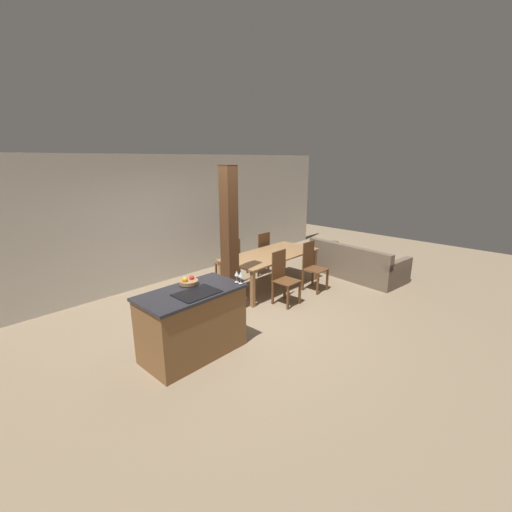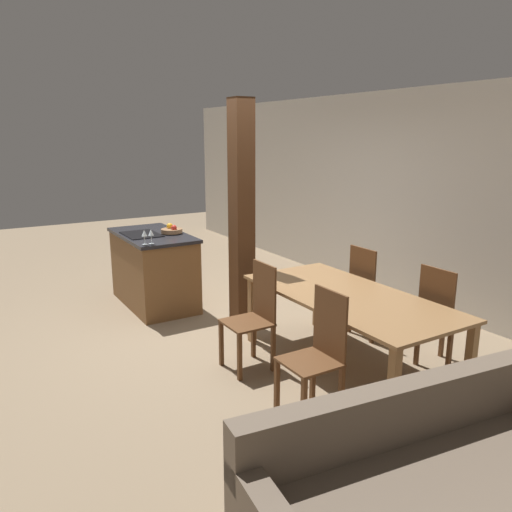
{
  "view_description": "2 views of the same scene",
  "coord_description": "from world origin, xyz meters",
  "px_view_note": "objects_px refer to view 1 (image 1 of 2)",
  "views": [
    {
      "loc": [
        -3.65,
        -3.77,
        2.62
      ],
      "look_at": [
        0.6,
        0.2,
        0.95
      ],
      "focal_mm": 24.0,
      "sensor_mm": 36.0,
      "label": 1
    },
    {
      "loc": [
        4.77,
        -2.32,
        2.14
      ],
      "look_at": [
        0.6,
        0.2,
        0.95
      ],
      "focal_mm": 35.0,
      "sensor_mm": 36.0,
      "label": 2
    }
  ],
  "objects_px": {
    "wine_glass_middle": "(237,274)",
    "dining_chair_near_right": "(312,265)",
    "dining_table": "(271,257)",
    "couch": "(356,265)",
    "timber_post": "(229,243)",
    "dining_chair_far_left": "(230,261)",
    "wine_glass_near": "(241,275)",
    "dining_chair_far_right": "(260,253)",
    "dining_chair_near_left": "(283,277)",
    "fruit_bowl": "(188,281)",
    "kitchen_island": "(192,323)"
  },
  "relations": [
    {
      "from": "wine_glass_middle",
      "to": "fruit_bowl",
      "type": "bearing_deg",
      "value": 138.45
    },
    {
      "from": "dining_chair_far_left",
      "to": "couch",
      "type": "relative_size",
      "value": 0.46
    },
    {
      "from": "fruit_bowl",
      "to": "timber_post",
      "type": "bearing_deg",
      "value": 18.36
    },
    {
      "from": "fruit_bowl",
      "to": "wine_glass_near",
      "type": "height_order",
      "value": "wine_glass_near"
    },
    {
      "from": "dining_chair_near_right",
      "to": "fruit_bowl",
      "type": "bearing_deg",
      "value": 179.36
    },
    {
      "from": "fruit_bowl",
      "to": "dining_table",
      "type": "distance_m",
      "value": 2.66
    },
    {
      "from": "wine_glass_near",
      "to": "couch",
      "type": "height_order",
      "value": "wine_glass_near"
    },
    {
      "from": "wine_glass_middle",
      "to": "dining_chair_near_left",
      "type": "distance_m",
      "value": 1.71
    },
    {
      "from": "wine_glass_middle",
      "to": "wine_glass_near",
      "type": "bearing_deg",
      "value": -90.0
    },
    {
      "from": "timber_post",
      "to": "dining_chair_near_left",
      "type": "bearing_deg",
      "value": -23.32
    },
    {
      "from": "wine_glass_middle",
      "to": "dining_chair_far_right",
      "type": "distance_m",
      "value": 3.17
    },
    {
      "from": "dining_chair_near_left",
      "to": "dining_chair_far_right",
      "type": "height_order",
      "value": "same"
    },
    {
      "from": "timber_post",
      "to": "wine_glass_middle",
      "type": "bearing_deg",
      "value": -127.36
    },
    {
      "from": "wine_glass_middle",
      "to": "kitchen_island",
      "type": "bearing_deg",
      "value": 159.89
    },
    {
      "from": "dining_chair_near_right",
      "to": "dining_chair_far_left",
      "type": "xyz_separation_m",
      "value": [
        -0.95,
        1.43,
        0.0
      ]
    },
    {
      "from": "kitchen_island",
      "to": "timber_post",
      "type": "height_order",
      "value": "timber_post"
    },
    {
      "from": "dining_chair_far_left",
      "to": "timber_post",
      "type": "height_order",
      "value": "timber_post"
    },
    {
      "from": "kitchen_island",
      "to": "wine_glass_middle",
      "type": "distance_m",
      "value": 0.89
    },
    {
      "from": "dining_chair_far_right",
      "to": "couch",
      "type": "height_order",
      "value": "dining_chair_far_right"
    },
    {
      "from": "wine_glass_middle",
      "to": "dining_chair_far_right",
      "type": "xyz_separation_m",
      "value": [
        2.52,
        1.84,
        -0.55
      ]
    },
    {
      "from": "wine_glass_middle",
      "to": "dining_chair_near_right",
      "type": "xyz_separation_m",
      "value": [
        2.52,
        0.41,
        -0.55
      ]
    },
    {
      "from": "dining_chair_far_left",
      "to": "timber_post",
      "type": "xyz_separation_m",
      "value": [
        -0.95,
        -1.03,
        0.75
      ]
    },
    {
      "from": "wine_glass_middle",
      "to": "dining_chair_near_right",
      "type": "height_order",
      "value": "wine_glass_middle"
    },
    {
      "from": "dining_chair_near_left",
      "to": "couch",
      "type": "bearing_deg",
      "value": -6.53
    },
    {
      "from": "dining_chair_far_left",
      "to": "dining_chair_far_right",
      "type": "xyz_separation_m",
      "value": [
        0.95,
        0.0,
        0.0
      ]
    },
    {
      "from": "fruit_bowl",
      "to": "timber_post",
      "type": "distance_m",
      "value": 1.22
    },
    {
      "from": "dining_chair_far_right",
      "to": "couch",
      "type": "bearing_deg",
      "value": 129.22
    },
    {
      "from": "fruit_bowl",
      "to": "dining_chair_far_right",
      "type": "height_order",
      "value": "fruit_bowl"
    },
    {
      "from": "wine_glass_middle",
      "to": "couch",
      "type": "height_order",
      "value": "wine_glass_middle"
    },
    {
      "from": "kitchen_island",
      "to": "dining_table",
      "type": "bearing_deg",
      "value": 18.59
    },
    {
      "from": "wine_glass_middle",
      "to": "dining_table",
      "type": "xyz_separation_m",
      "value": [
        2.05,
        1.13,
        -0.42
      ]
    },
    {
      "from": "wine_glass_middle",
      "to": "timber_post",
      "type": "xyz_separation_m",
      "value": [
        0.62,
        0.82,
        0.19
      ]
    },
    {
      "from": "wine_glass_middle",
      "to": "timber_post",
      "type": "height_order",
      "value": "timber_post"
    },
    {
      "from": "dining_chair_far_left",
      "to": "couch",
      "type": "bearing_deg",
      "value": 143.98
    },
    {
      "from": "wine_glass_middle",
      "to": "dining_chair_near_right",
      "type": "relative_size",
      "value": 0.17
    },
    {
      "from": "dining_chair_near_left",
      "to": "dining_chair_far_left",
      "type": "distance_m",
      "value": 1.43
    },
    {
      "from": "fruit_bowl",
      "to": "couch",
      "type": "relative_size",
      "value": 0.12
    },
    {
      "from": "wine_glass_middle",
      "to": "couch",
      "type": "xyz_separation_m",
      "value": [
        3.91,
        0.14,
        -0.8
      ]
    },
    {
      "from": "wine_glass_near",
      "to": "wine_glass_middle",
      "type": "height_order",
      "value": "same"
    },
    {
      "from": "couch",
      "to": "timber_post",
      "type": "height_order",
      "value": "timber_post"
    },
    {
      "from": "dining_chair_far_left",
      "to": "dining_chair_near_right",
      "type": "bearing_deg",
      "value": 123.59
    },
    {
      "from": "wine_glass_near",
      "to": "timber_post",
      "type": "xyz_separation_m",
      "value": [
        0.62,
        0.89,
        0.19
      ]
    },
    {
      "from": "dining_chair_far_right",
      "to": "fruit_bowl",
      "type": "bearing_deg",
      "value": 24.86
    },
    {
      "from": "wine_glass_near",
      "to": "timber_post",
      "type": "height_order",
      "value": "timber_post"
    },
    {
      "from": "fruit_bowl",
      "to": "wine_glass_middle",
      "type": "bearing_deg",
      "value": -41.55
    },
    {
      "from": "kitchen_island",
      "to": "wine_glass_near",
      "type": "xyz_separation_m",
      "value": [
        0.63,
        -0.31,
        0.6
      ]
    },
    {
      "from": "wine_glass_near",
      "to": "dining_chair_near_right",
      "type": "distance_m",
      "value": 2.63
    },
    {
      "from": "kitchen_island",
      "to": "fruit_bowl",
      "type": "relative_size",
      "value": 5.23
    },
    {
      "from": "dining_table",
      "to": "couch",
      "type": "xyz_separation_m",
      "value": [
        1.87,
        -0.99,
        -0.38
      ]
    },
    {
      "from": "wine_glass_middle",
      "to": "dining_chair_near_left",
      "type": "height_order",
      "value": "wine_glass_middle"
    }
  ]
}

